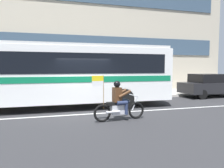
% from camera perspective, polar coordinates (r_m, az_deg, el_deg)
% --- Properties ---
extents(ground_plane, '(60.00, 60.00, 0.00)m').
position_cam_1_polar(ground_plane, '(10.04, -7.51, -7.47)').
color(ground_plane, '#2B2B2D').
extents(sidewalk_curb, '(28.00, 3.80, 0.15)m').
position_cam_1_polar(sidewalk_curb, '(15.03, -10.28, -3.25)').
color(sidewalk_curb, '#B7B2A8').
rests_on(sidewalk_curb, ground_plane).
extents(lane_center_stripe, '(26.60, 0.14, 0.01)m').
position_cam_1_polar(lane_center_stripe, '(9.46, -6.99, -8.18)').
color(lane_center_stripe, silver).
rests_on(lane_center_stripe, ground_plane).
extents(office_building_facade, '(28.00, 0.89, 11.26)m').
position_cam_1_polar(office_building_facade, '(17.54, -11.27, 16.10)').
color(office_building_facade, '#B2A893').
rests_on(office_building_facade, ground_plane).
extents(transit_bus, '(11.88, 2.64, 3.22)m').
position_cam_1_polar(transit_bus, '(10.93, -15.35, 3.33)').
color(transit_bus, white).
rests_on(transit_bus, ground_plane).
extents(motorcycle_with_rider, '(2.19, 0.65, 1.78)m').
position_cam_1_polar(motorcycle_with_rider, '(8.18, 2.00, -5.40)').
color(motorcycle_with_rider, black).
rests_on(motorcycle_with_rider, ground_plane).
extents(parked_sedan_curbside, '(4.40, 2.00, 1.64)m').
position_cam_1_polar(parked_sedan_curbside, '(16.34, 25.20, -0.25)').
color(parked_sedan_curbside, black).
rests_on(parked_sedan_curbside, ground_plane).
extents(fire_hydrant, '(0.22, 0.30, 0.75)m').
position_cam_1_polar(fire_hydrant, '(13.81, -19.56, -2.25)').
color(fire_hydrant, '#4C8C3F').
rests_on(fire_hydrant, sidewalk_curb).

